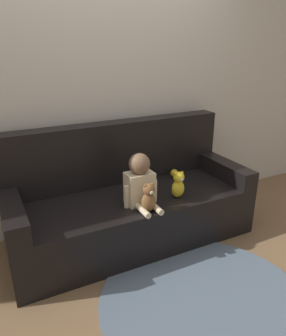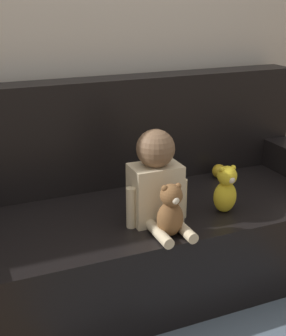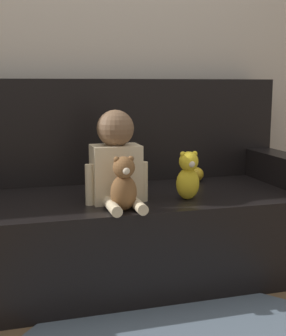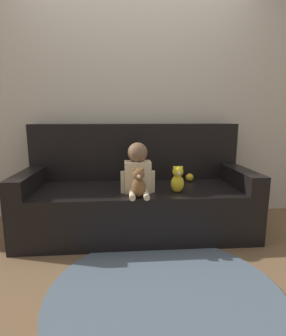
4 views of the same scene
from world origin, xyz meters
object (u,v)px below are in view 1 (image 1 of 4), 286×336
Objects in this scene: teddy_bear_brown at (149,198)px; toy_ball at (174,173)px; couch at (128,202)px; person_baby at (140,182)px; plush_toy_side at (178,185)px.

toy_ball is at bearing 42.12° from teddy_bear_brown.
couch is 0.57m from toy_ball.
plush_toy_side is (0.34, -0.04, -0.08)m from person_baby.
teddy_bear_brown reaches higher than toy_ball.
person_baby reaches higher than plush_toy_side.
toy_ball is (0.55, 0.09, 0.15)m from couch.
couch is 0.40m from person_baby.
couch is 0.47m from teddy_bear_brown.
plush_toy_side is at bearing -6.81° from person_baby.
teddy_bear_brown is at bearing -137.88° from toy_ball.
plush_toy_side is 2.93× the size of toy_ball.
teddy_bear_brown is 0.36m from plush_toy_side.
couch reaches higher than toy_ball.
plush_toy_side is at bearing -41.24° from couch.
person_baby is 5.39× the size of toy_ball.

